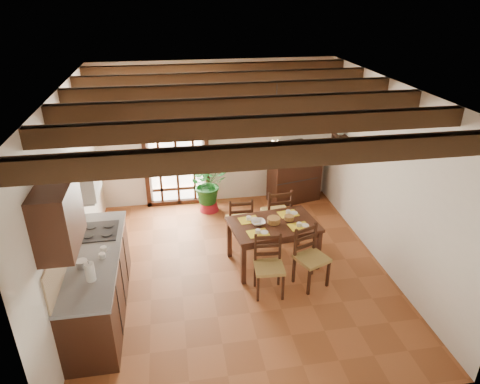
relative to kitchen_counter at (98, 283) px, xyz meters
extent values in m
plane|color=brown|center=(1.96, 0.60, -0.47)|extent=(5.00, 5.00, 0.00)
cube|color=silver|center=(1.96, 3.10, 0.93)|extent=(4.50, 0.02, 2.80)
cube|color=silver|center=(1.96, -1.90, 0.93)|extent=(4.50, 0.02, 2.80)
cube|color=silver|center=(-0.29, 0.60, 0.93)|extent=(0.02, 5.00, 2.80)
cube|color=silver|center=(4.21, 0.60, 0.93)|extent=(0.02, 5.00, 2.80)
cube|color=white|center=(1.96, 0.60, 2.33)|extent=(4.50, 5.00, 0.02)
cube|color=black|center=(1.96, -1.50, 2.22)|extent=(4.50, 0.14, 0.20)
cube|color=black|center=(1.96, -0.66, 2.22)|extent=(4.50, 0.14, 0.20)
cube|color=black|center=(1.96, 0.18, 2.22)|extent=(4.50, 0.14, 0.20)
cube|color=black|center=(1.96, 1.02, 2.22)|extent=(4.50, 0.14, 0.20)
cube|color=black|center=(1.96, 1.86, 2.22)|extent=(4.50, 0.14, 0.20)
cube|color=black|center=(1.96, 2.70, 2.22)|extent=(4.50, 0.14, 0.20)
cube|color=white|center=(1.16, 3.09, 0.63)|extent=(1.01, 0.02, 2.11)
cube|color=black|center=(1.16, 3.04, 1.77)|extent=(1.26, 0.10, 0.08)
cube|color=black|center=(0.57, 3.04, 0.63)|extent=(0.08, 0.10, 2.28)
cube|color=black|center=(1.75, 3.04, 0.63)|extent=(0.08, 0.10, 2.28)
cube|color=black|center=(1.16, 3.02, 0.63)|extent=(1.01, 0.03, 2.02)
cube|color=black|center=(0.01, 0.00, -0.03)|extent=(0.60, 2.20, 0.88)
cube|color=slate|center=(0.01, 0.00, 0.43)|extent=(0.64, 2.25, 0.04)
cube|color=tan|center=(-0.28, 0.00, 0.66)|extent=(0.02, 2.20, 0.50)
cube|color=black|center=(-0.12, -0.70, 1.38)|extent=(0.35, 0.80, 0.70)
cube|color=white|center=(-0.09, 0.55, 1.28)|extent=(0.38, 0.60, 0.50)
cube|color=silver|center=(-0.09, 0.55, 1.01)|extent=(0.32, 0.55, 0.04)
cube|color=black|center=(0.01, 0.55, 0.45)|extent=(0.50, 0.55, 0.02)
cylinder|color=white|center=(0.06, -0.55, 0.56)|extent=(0.11, 0.11, 0.24)
cylinder|color=silver|center=(-0.09, -0.25, 0.48)|extent=(0.14, 0.14, 0.10)
cube|color=#3A1D13|center=(2.53, 0.72, 0.22)|extent=(1.42, 1.02, 0.05)
cube|color=#3A1D13|center=(2.53, 0.72, 0.15)|extent=(1.28, 0.92, 0.09)
cube|color=#3A1D13|center=(3.07, 1.17, -0.14)|extent=(0.07, 0.07, 0.67)
cube|color=#3A1D13|center=(1.88, 1.00, -0.14)|extent=(0.07, 0.07, 0.67)
cube|color=#3A1D13|center=(3.17, 0.44, -0.14)|extent=(0.07, 0.07, 0.67)
cube|color=#3A1D13|center=(1.98, 0.28, -0.14)|extent=(0.07, 0.07, 0.67)
cube|color=#9E8443|center=(2.30, 0.00, -0.04)|extent=(0.43, 0.42, 0.05)
cube|color=black|center=(2.31, 0.16, 0.19)|extent=(0.41, 0.06, 0.45)
cube|color=black|center=(2.30, 0.00, -0.26)|extent=(0.41, 0.40, 0.44)
cube|color=#9E8443|center=(2.95, 0.09, -0.03)|extent=(0.54, 0.53, 0.05)
cube|color=black|center=(2.88, 0.25, 0.20)|extent=(0.40, 0.19, 0.46)
cube|color=black|center=(2.95, 0.09, -0.25)|extent=(0.51, 0.50, 0.45)
cube|color=#9E8443|center=(2.11, 1.36, -0.03)|extent=(0.42, 0.40, 0.05)
cube|color=black|center=(2.11, 1.19, 0.20)|extent=(0.42, 0.04, 0.45)
cube|color=black|center=(2.11, 1.36, -0.25)|extent=(0.40, 0.38, 0.45)
cube|color=#9E8443|center=(2.76, 1.45, 0.01)|extent=(0.48, 0.46, 0.05)
cube|color=black|center=(2.77, 1.27, 0.25)|extent=(0.45, 0.07, 0.49)
cube|color=black|center=(2.76, 1.45, -0.23)|extent=(0.46, 0.44, 0.48)
cube|color=yellow|center=(2.20, 0.52, 0.20)|extent=(0.30, 0.23, 0.01)
cube|color=yellow|center=(2.86, 0.52, 0.20)|extent=(0.30, 0.23, 0.01)
cube|color=yellow|center=(2.20, 0.93, 0.20)|extent=(0.30, 0.23, 0.01)
cube|color=yellow|center=(2.86, 0.93, 0.20)|extent=(0.30, 0.23, 0.01)
cylinder|color=olive|center=(2.53, 0.72, 0.25)|extent=(0.21, 0.21, 0.08)
imported|color=white|center=(2.29, 0.74, 0.27)|extent=(0.23, 0.23, 0.05)
cube|color=black|center=(3.48, 2.83, -0.04)|extent=(1.09, 0.67, 0.86)
cube|color=black|center=(3.48, 2.83, 0.57)|extent=(0.50, 0.46, 0.38)
cube|color=black|center=(3.48, 2.63, 0.57)|extent=(0.36, 0.08, 0.28)
cube|color=white|center=(3.46, 3.08, 1.28)|extent=(0.25, 0.03, 0.32)
cone|color=maroon|center=(1.72, 2.65, -0.36)|extent=(0.37, 0.37, 0.23)
imported|color=#144C19|center=(1.72, 2.65, 0.10)|extent=(2.09, 1.89, 2.01)
cube|color=black|center=(4.10, 2.20, 1.08)|extent=(0.20, 0.42, 0.03)
cube|color=black|center=(4.10, 2.03, 0.99)|extent=(0.18, 0.03, 0.18)
cube|color=black|center=(4.10, 2.37, 0.99)|extent=(0.18, 0.03, 0.18)
imported|color=#B2BFB2|center=(4.10, 2.20, 1.18)|extent=(0.15, 0.15, 0.15)
sphere|color=yellow|center=(4.10, 2.20, 1.39)|extent=(0.14, 0.14, 0.14)
cylinder|color=#144C19|center=(4.10, 2.20, 1.24)|extent=(0.01, 0.01, 0.28)
cube|color=brown|center=(4.18, 2.20, 1.58)|extent=(0.03, 0.32, 0.32)
cube|color=#C3B292|center=(4.17, 2.20, 1.58)|extent=(0.01, 0.26, 0.26)
cylinder|color=black|center=(2.53, 0.82, 1.98)|extent=(0.01, 0.01, 0.70)
cone|color=beige|center=(2.53, 0.82, 1.61)|extent=(0.36, 0.36, 0.14)
sphere|color=#FFD88C|center=(2.53, 0.82, 1.53)|extent=(0.09, 0.09, 0.09)
camera|label=1|loc=(1.07, -4.77, 3.49)|focal=32.00mm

